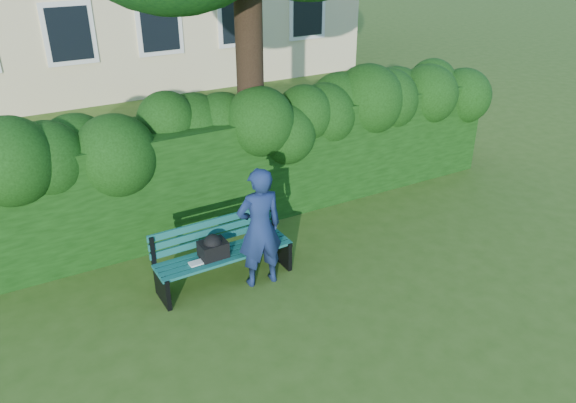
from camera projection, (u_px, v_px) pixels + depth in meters
ground at (308, 276)px, 8.16m from camera, size 80.00×80.00×0.00m
hedge at (241, 167)px, 9.46m from camera, size 10.00×1.00×1.80m
park_bench at (229, 248)px, 7.89m from camera, size 1.96×0.60×0.89m
man_reading at (260, 228)px, 7.63m from camera, size 0.68×0.47×1.76m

